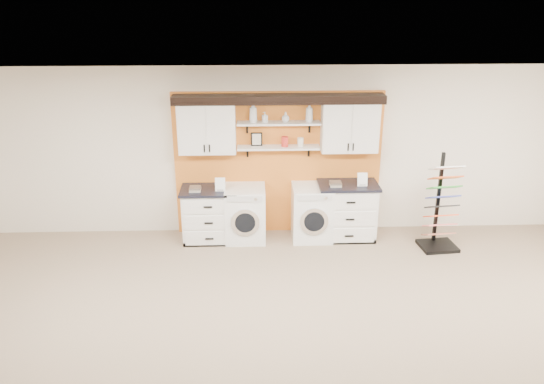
{
  "coord_description": "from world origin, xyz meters",
  "views": [
    {
      "loc": [
        -0.4,
        -4.37,
        3.94
      ],
      "look_at": [
        -0.16,
        2.3,
        1.35
      ],
      "focal_mm": 35.0,
      "sensor_mm": 36.0,
      "label": 1
    }
  ],
  "objects_px": {
    "base_cabinet_right": "(347,211)",
    "dryer": "(312,212)",
    "washer": "(245,213)",
    "sample_rack": "(440,218)",
    "base_cabinet_left": "(210,214)"
  },
  "relations": [
    {
      "from": "base_cabinet_left",
      "to": "sample_rack",
      "type": "bearing_deg",
      "value": -6.7
    },
    {
      "from": "base_cabinet_right",
      "to": "washer",
      "type": "relative_size",
      "value": 1.07
    },
    {
      "from": "base_cabinet_right",
      "to": "sample_rack",
      "type": "relative_size",
      "value": 0.63
    },
    {
      "from": "base_cabinet_left",
      "to": "sample_rack",
      "type": "relative_size",
      "value": 0.59
    },
    {
      "from": "base_cabinet_left",
      "to": "dryer",
      "type": "bearing_deg",
      "value": -0.12
    },
    {
      "from": "base_cabinet_right",
      "to": "dryer",
      "type": "relative_size",
      "value": 1.07
    },
    {
      "from": "dryer",
      "to": "washer",
      "type": "bearing_deg",
      "value": 180.0
    },
    {
      "from": "dryer",
      "to": "sample_rack",
      "type": "bearing_deg",
      "value": -12.12
    },
    {
      "from": "washer",
      "to": "base_cabinet_left",
      "type": "bearing_deg",
      "value": 179.66
    },
    {
      "from": "dryer",
      "to": "sample_rack",
      "type": "xyz_separation_m",
      "value": [
        2.0,
        -0.43,
        0.05
      ]
    },
    {
      "from": "base_cabinet_right",
      "to": "dryer",
      "type": "xyz_separation_m",
      "value": [
        -0.58,
        -0.0,
        -0.02
      ]
    },
    {
      "from": "base_cabinet_left",
      "to": "dryer",
      "type": "height_order",
      "value": "dryer"
    },
    {
      "from": "dryer",
      "to": "sample_rack",
      "type": "height_order",
      "value": "sample_rack"
    },
    {
      "from": "base_cabinet_right",
      "to": "washer",
      "type": "bearing_deg",
      "value": -179.89
    },
    {
      "from": "base_cabinet_left",
      "to": "base_cabinet_right",
      "type": "height_order",
      "value": "base_cabinet_right"
    }
  ]
}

